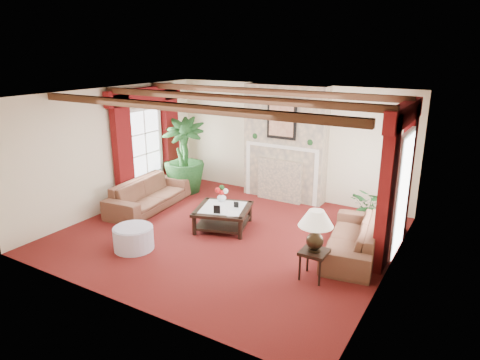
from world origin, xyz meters
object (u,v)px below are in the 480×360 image
Objects in this scene: sofa_right at (353,232)px; side_table at (313,264)px; potted_palm at (184,172)px; ottoman at (134,238)px; sofa_left at (149,189)px; coffee_table at (223,218)px.

sofa_right is 1.20m from side_table.
potted_palm reaches higher than side_table.
sofa_right is 3.91m from ottoman.
potted_palm is (-4.66, 1.23, 0.11)m from sofa_right.
sofa_left is 4.50m from side_table.
coffee_table is 2.50m from side_table.
sofa_left is 1.07× the size of potted_palm.
ottoman is at bearing -151.36° from sofa_left.
ottoman is at bearing -71.10° from sofa_right.
sofa_right reaches higher than ottoman.
sofa_left reaches higher than coffee_table.
sofa_right is at bearing 76.73° from side_table.
potted_palm is 5.00m from side_table.
ottoman is at bearing -135.80° from coffee_table.
ottoman is at bearing -68.37° from potted_palm.
sofa_left is at bearing 166.47° from side_table.
sofa_left is 2.08m from coffee_table.
side_table is (4.39, -2.38, -0.28)m from potted_palm.
sofa_right is (4.65, 0.10, -0.03)m from sofa_left.
sofa_right is 4.82m from potted_palm.
sofa_right is at bearing -14.74° from potted_palm.
sofa_right is 4.50× the size of side_table.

